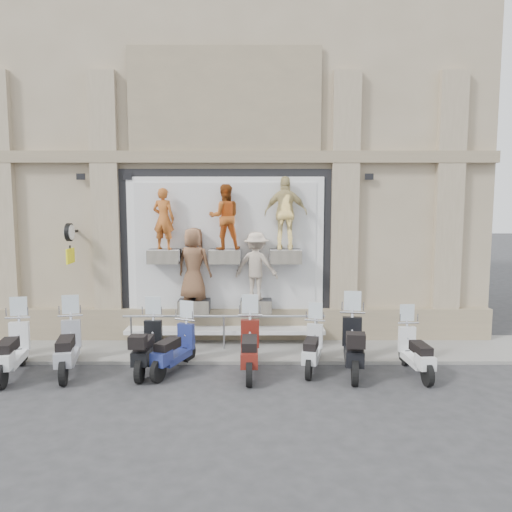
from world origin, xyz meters
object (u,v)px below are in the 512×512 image
object	(u,v)px
scooter_f	(250,337)
scooter_h	(353,335)
scooter_e	(174,339)
clock_sign_bracket	(70,238)
scooter_d	(147,337)
scooter_g	(312,339)
scooter_b	(11,340)
scooter_i	(416,343)
guard_rail	(224,333)
scooter_c	(67,337)

from	to	relation	value
scooter_f	scooter_h	bearing A→B (deg)	1.71
scooter_e	clock_sign_bracket	bearing A→B (deg)	166.94
scooter_d	scooter_g	size ratio (longest dim) A/B	1.10
scooter_b	scooter_e	distance (m)	3.43
scooter_d	scooter_f	distance (m)	2.26
scooter_e	scooter_b	bearing A→B (deg)	-155.00
scooter_b	scooter_e	xyz separation A→B (m)	(3.42, 0.26, -0.06)
clock_sign_bracket	scooter_i	size ratio (longest dim) A/B	0.58
scooter_b	scooter_g	world-z (taller)	scooter_b
scooter_b	scooter_g	bearing A→B (deg)	-6.26
guard_rail	scooter_h	distance (m)	3.31
guard_rail	clock_sign_bracket	world-z (taller)	clock_sign_bracket
scooter_g	scooter_h	size ratio (longest dim) A/B	0.83
scooter_f	scooter_h	xyz separation A→B (m)	(2.25, 0.06, 0.03)
scooter_e	scooter_g	xyz separation A→B (m)	(3.04, 0.14, -0.04)
scooter_d	scooter_f	size ratio (longest dim) A/B	0.95
clock_sign_bracket	scooter_g	bearing A→B (deg)	-16.79
scooter_d	scooter_h	xyz separation A→B (m)	(4.50, -0.10, 0.07)
scooter_f	scooter_g	world-z (taller)	scooter_f
scooter_h	scooter_e	bearing A→B (deg)	-172.68
clock_sign_bracket	scooter_d	distance (m)	3.61
scooter_f	scooter_h	world-z (taller)	scooter_h
scooter_h	scooter_i	size ratio (longest dim) A/B	1.18
guard_rail	scooter_b	world-z (taller)	scooter_b
scooter_b	scooter_d	xyz separation A→B (m)	(2.83, 0.30, -0.03)
scooter_c	scooter_e	xyz separation A→B (m)	(2.29, 0.08, -0.07)
scooter_d	scooter_i	distance (m)	5.83
clock_sign_bracket	scooter_i	bearing A→B (deg)	-14.67
scooter_i	scooter_h	bearing A→B (deg)	170.07
scooter_e	scooter_c	bearing A→B (deg)	-157.43
scooter_d	scooter_c	bearing A→B (deg)	-174.46
scooter_f	scooter_g	bearing A→B (deg)	10.69
scooter_c	clock_sign_bracket	bearing A→B (deg)	94.16
scooter_b	scooter_e	bearing A→B (deg)	-5.49
scooter_i	clock_sign_bracket	bearing A→B (deg)	161.43
scooter_f	scooter_h	distance (m)	2.25
scooter_d	scooter_g	distance (m)	3.64
scooter_b	scooter_c	world-z (taller)	scooter_c
clock_sign_bracket	scooter_h	size ratio (longest dim) A/B	0.49
clock_sign_bracket	scooter_f	xyz separation A→B (m)	(4.56, -2.05, -1.99)
scooter_g	scooter_i	distance (m)	2.21
guard_rail	scooter_b	distance (m)	4.76
scooter_c	scooter_i	size ratio (longest dim) A/B	1.12
scooter_b	scooter_c	size ratio (longest dim) A/B	1.00
scooter_b	scooter_h	bearing A→B (deg)	-8.21
scooter_d	scooter_i	bearing A→B (deg)	-0.81
guard_rail	scooter_g	size ratio (longest dim) A/B	2.93
scooter_e	scooter_h	distance (m)	3.91
scooter_h	scooter_b	bearing A→B (deg)	-170.29
scooter_f	scooter_b	bearing A→B (deg)	-178.29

